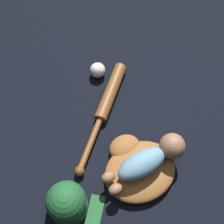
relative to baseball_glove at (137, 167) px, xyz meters
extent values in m
plane|color=black|center=(0.04, 0.02, -0.04)|extent=(6.00, 6.00, 0.00)
ellipsoid|color=#935B2D|center=(-0.01, -0.02, 0.00)|extent=(0.38, 0.34, 0.07)
ellipsoid|color=#935B2D|center=(0.03, 0.10, 0.00)|extent=(0.17, 0.15, 0.07)
ellipsoid|color=#6693B2|center=(-0.01, -0.02, 0.08)|extent=(0.24, 0.16, 0.09)
sphere|color=#936647|center=(0.14, -0.06, 0.09)|extent=(0.11, 0.11, 0.11)
ellipsoid|color=#936647|center=(-0.13, 0.04, 0.06)|extent=(0.07, 0.06, 0.05)
ellipsoid|color=#936647|center=(-0.15, -0.01, 0.06)|extent=(0.07, 0.06, 0.05)
cylinder|color=brown|center=(0.20, 0.36, 0.00)|extent=(0.32, 0.20, 0.06)
cylinder|color=brown|center=(-0.07, 0.23, 0.00)|extent=(0.25, 0.14, 0.03)
sphere|color=brown|center=(-0.19, 0.17, 0.00)|extent=(0.04, 0.04, 0.04)
sphere|color=white|center=(0.24, 0.49, 0.00)|extent=(0.08, 0.08, 0.08)
cylinder|color=#1E562D|center=(-0.32, 0.10, -0.01)|extent=(0.16, 0.16, 0.06)
sphere|color=#1E562D|center=(-0.32, 0.10, 0.05)|extent=(0.16, 0.16, 0.16)
cube|color=#1E562D|center=(-0.26, 0.00, -0.03)|extent=(0.15, 0.13, 0.01)
camera|label=1|loc=(-0.41, -0.25, 1.28)|focal=50.00mm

